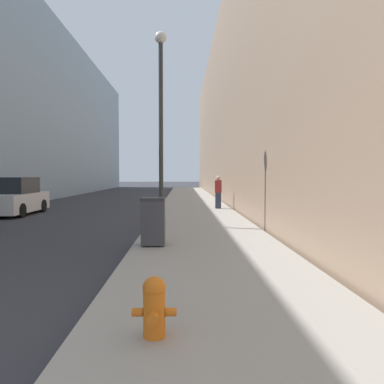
{
  "coord_description": "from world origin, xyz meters",
  "views": [
    {
      "loc": [
        5.15,
        -2.8,
        1.9
      ],
      "look_at": [
        5.7,
        19.19,
        0.88
      ],
      "focal_mm": 35.0,
      "sensor_mm": 36.0,
      "label": 1
    }
  ],
  "objects": [
    {
      "name": "sidewalk_right",
      "position": [
        5.79,
        18.0,
        0.08
      ],
      "size": [
        3.76,
        60.0,
        0.16
      ],
      "color": "#9E998E",
      "rests_on": "ground"
    },
    {
      "name": "fire_hydrant",
      "position": [
        4.84,
        1.15,
        0.5
      ],
      "size": [
        0.48,
        0.37,
        0.65
      ],
      "color": "orange",
      "rests_on": "sidewalk_right"
    },
    {
      "name": "parked_sedan_near",
      "position": [
        -2.81,
        15.1,
        0.8
      ],
      "size": [
        1.85,
        4.21,
        1.78
      ],
      "color": "silver",
      "rests_on": "ground"
    },
    {
      "name": "building_right_stone",
      "position": [
        13.77,
        26.0,
        6.82
      ],
      "size": [
        12.0,
        60.0,
        13.64
      ],
      "color": "#9E7F66",
      "rests_on": "ground"
    },
    {
      "name": "trash_bin",
      "position": [
        4.42,
        6.38,
        0.76
      ],
      "size": [
        0.58,
        0.62,
        1.18
      ],
      "color": "#3D3D42",
      "rests_on": "sidewalk_right"
    },
    {
      "name": "pedestrian_on_sidewalk",
      "position": [
        6.98,
        16.48,
        1.0
      ],
      "size": [
        0.34,
        0.22,
        1.68
      ],
      "color": "#2D3347",
      "rests_on": "sidewalk_right"
    },
    {
      "name": "lamppost",
      "position": [
        4.4,
        10.13,
        3.99
      ],
      "size": [
        0.41,
        0.41,
        6.6
      ],
      "color": "#2D332D",
      "rests_on": "sidewalk_right"
    }
  ]
}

